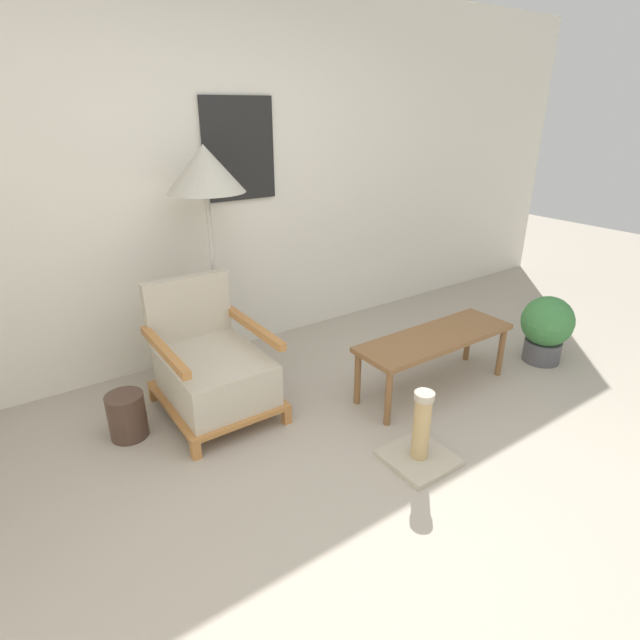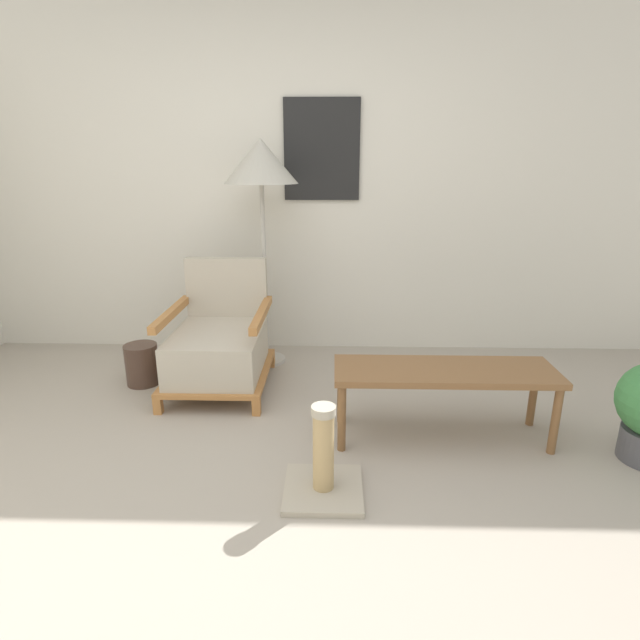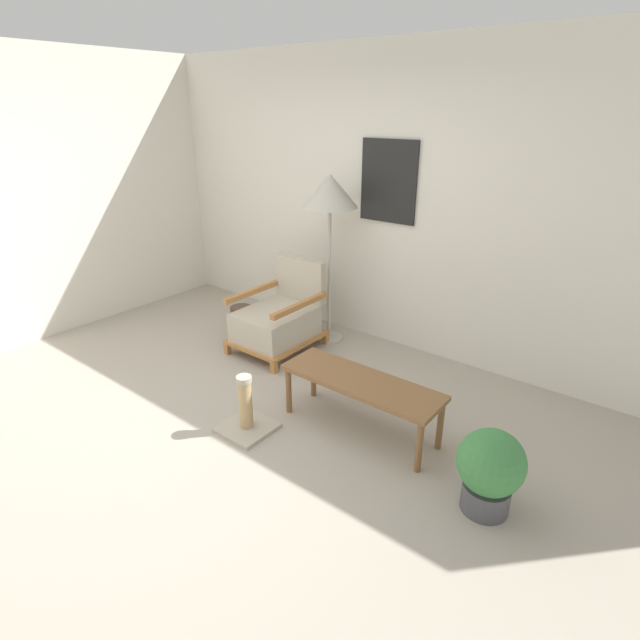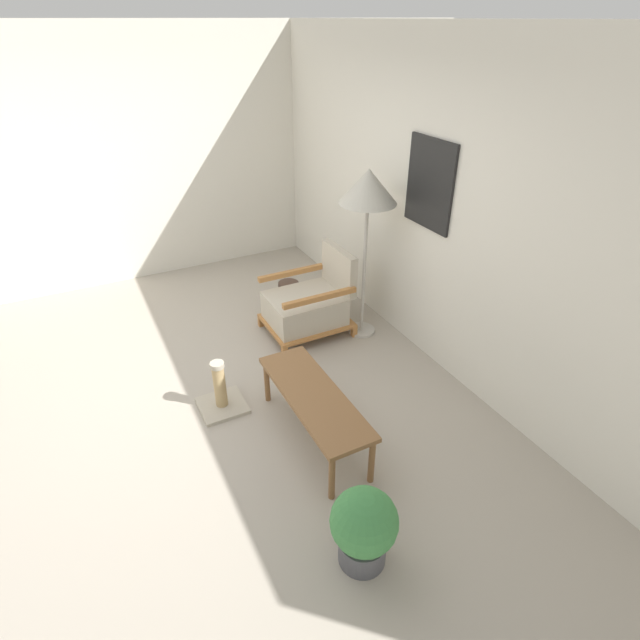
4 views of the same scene
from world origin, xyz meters
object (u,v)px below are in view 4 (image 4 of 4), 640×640
potted_plant (364,527)px  scratching_post (221,395)px  vase (289,294)px  coffee_table (314,399)px  floor_lamp (368,191)px  armchair (309,304)px

potted_plant → scratching_post: bearing=-169.3°
vase → coffee_table: bearing=-18.9°
floor_lamp → scratching_post: size_ratio=3.67×
coffee_table → scratching_post: size_ratio=2.68×
armchair → scratching_post: bearing=-57.8°
coffee_table → floor_lamp: bearing=135.5°
armchair → vase: size_ratio=2.91×
floor_lamp → vase: size_ratio=5.73×
coffee_table → potted_plant: potted_plant is taller
vase → scratching_post: 1.72m
armchair → potted_plant: bearing=-19.3°
potted_plant → vase: bearing=163.7°
armchair → scratching_post: (0.72, -1.14, -0.17)m
armchair → potted_plant: armchair is taller
coffee_table → potted_plant: size_ratio=2.24×
scratching_post → floor_lamp: bearing=106.2°
armchair → potted_plant: (2.37, -0.83, -0.01)m
armchair → floor_lamp: 1.24m
coffee_table → vase: bearing=161.1°
armchair → vase: (-0.55, 0.02, -0.16)m
floor_lamp → vase: (-0.80, -0.43, -1.28)m
potted_plant → coffee_table: bearing=168.8°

